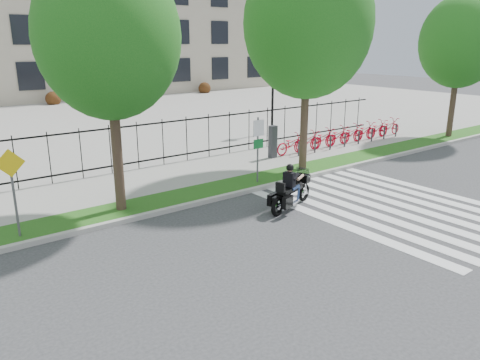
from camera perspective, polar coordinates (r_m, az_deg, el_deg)
ground at (r=13.15m, az=5.76°, el=-7.52°), size 120.00×120.00×0.00m
curb at (r=16.13m, az=-4.25°, el=-2.59°), size 60.00×0.20×0.15m
grass_verge at (r=16.81m, az=-5.85°, el=-1.83°), size 60.00×1.50×0.15m
sidewalk at (r=18.89m, az=-9.87°, el=0.08°), size 60.00×3.50×0.15m
plaza at (r=35.08m, az=-23.59°, el=6.46°), size 80.00×34.00×0.10m
crosswalk_stripes at (r=16.63m, az=17.99°, el=-3.03°), size 5.70×8.00×0.01m
iron_fence at (r=20.15m, az=-12.37°, el=4.13°), size 30.00×0.06×2.00m
lamp_post_right at (r=27.71m, az=4.03°, el=12.05°), size 1.06×0.70×4.25m
street_tree_1 at (r=14.74m, az=-15.76°, el=16.45°), size 4.25×4.25×7.78m
street_tree_2 at (r=19.44m, az=8.29°, el=18.37°), size 5.12×5.12×8.83m
street_tree_3 at (r=29.00m, az=25.29°, el=15.00°), size 4.34×4.34×7.70m
bike_share_station at (r=25.29m, az=12.53°, el=5.40°), size 10.00×0.86×1.50m
sign_pole_regulatory at (r=17.63m, az=2.22°, el=4.72°), size 0.50×0.09×2.50m
sign_pole_warning at (r=13.95m, az=-26.01°, el=-0.14°), size 0.78×0.09×2.49m
motorcycle_rider at (r=15.54m, az=6.27°, el=-1.26°), size 2.35×1.11×1.87m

